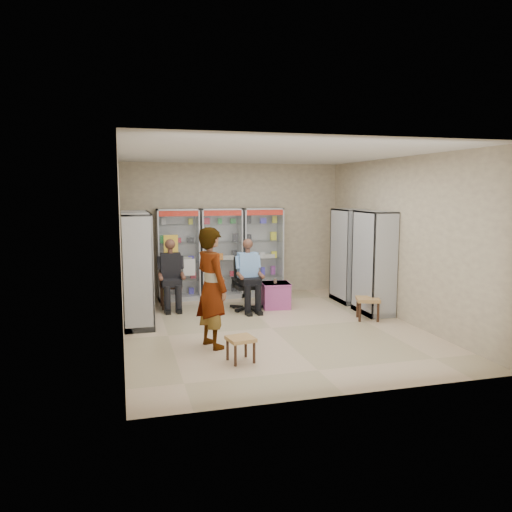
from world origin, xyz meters
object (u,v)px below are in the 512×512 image
object	(u,v)px
cabinet_back_left	(178,255)
cabinet_right_far	(349,256)
woven_stool_b	(241,349)
wooden_chair	(171,285)
cabinet_left_near	(138,271)
standing_man	(212,288)
cabinet_left_far	(136,262)
seated_shopkeeper	(248,277)
cabinet_back_mid	(221,253)
cabinet_back_right	(262,252)
pink_trunk	(276,295)
woven_stool_a	(368,309)
cabinet_right_near	(374,263)
office_chair	(247,284)

from	to	relation	value
cabinet_back_left	cabinet_right_far	distance (m)	3.71
cabinet_back_left	woven_stool_b	distance (m)	4.37
cabinet_back_left	wooden_chair	xyz separation A→B (m)	(-0.25, -0.73, -0.53)
cabinet_left_near	standing_man	xyz separation A→B (m)	(1.05, -1.46, -0.08)
cabinet_left_far	seated_shopkeeper	bearing A→B (deg)	79.29
cabinet_back_mid	wooden_chair	xyz separation A→B (m)	(-1.20, -0.73, -0.53)
cabinet_back_right	pink_trunk	distance (m)	1.49
wooden_chair	standing_man	bearing A→B (deg)	-82.46
woven_stool_a	cabinet_right_near	bearing A→B (deg)	51.79
seated_shopkeeper	woven_stool_b	size ratio (longest dim) A/B	3.81
cabinet_right_near	cabinet_left_far	world-z (taller)	same
pink_trunk	cabinet_back_right	bearing A→B (deg)	86.87
cabinet_left_near	woven_stool_a	size ratio (longest dim) A/B	4.84
office_chair	standing_man	bearing A→B (deg)	-119.10
cabinet_back_right	office_chair	xyz separation A→B (m)	(-0.68, -1.29, -0.47)
cabinet_left_far	office_chair	bearing A→B (deg)	80.58
cabinet_back_left	cabinet_left_far	bearing A→B (deg)	-135.00
cabinet_left_near	standing_man	distance (m)	1.80
cabinet_back_left	cabinet_left_near	bearing A→B (deg)	-114.61
cabinet_back_mid	standing_man	distance (m)	3.59
pink_trunk	standing_man	xyz separation A→B (m)	(-1.71, -2.20, 0.67)
cabinet_left_near	office_chair	bearing A→B (deg)	109.05
cabinet_left_near	woven_stool_a	world-z (taller)	cabinet_left_near
cabinet_right_near	standing_man	world-z (taller)	cabinet_right_near
cabinet_back_right	standing_man	distance (m)	3.92
pink_trunk	cabinet_right_far	bearing A→B (deg)	5.39
cabinet_left_far	woven_stool_a	bearing A→B (deg)	67.40
pink_trunk	woven_stool_a	distance (m)	1.93
cabinet_back_mid	wooden_chair	bearing A→B (deg)	-148.69
cabinet_right_far	office_chair	bearing A→B (deg)	93.89
cabinet_back_right	cabinet_left_far	world-z (taller)	same
cabinet_right_far	cabinet_right_near	bearing A→B (deg)	-180.00
cabinet_right_far	pink_trunk	size ratio (longest dim) A/B	3.71
cabinet_right_near	cabinet_right_far	bearing A→B (deg)	0.00
cabinet_back_left	cabinet_left_near	world-z (taller)	same
cabinet_back_right	cabinet_left_far	size ratio (longest dim) A/B	1.00
cabinet_left_near	woven_stool_b	distance (m)	2.73
cabinet_left_near	woven_stool_b	world-z (taller)	cabinet_left_near
cabinet_back_right	cabinet_left_far	xyz separation A→B (m)	(-2.83, -0.93, 0.00)
woven_stool_a	woven_stool_b	size ratio (longest dim) A/B	1.16
woven_stool_b	cabinet_back_right	bearing A→B (deg)	70.42
office_chair	woven_stool_a	xyz separation A→B (m)	(1.98, -1.36, -0.32)
office_chair	woven_stool_a	bearing A→B (deg)	-36.98
cabinet_right_far	cabinet_left_near	size ratio (longest dim) A/B	1.00
office_chair	cabinet_back_right	bearing A→B (deg)	59.78
cabinet_back_left	office_chair	size ratio (longest dim) A/B	1.88
cabinet_back_left	cabinet_back_right	world-z (taller)	same
cabinet_back_left	office_chair	xyz separation A→B (m)	(1.22, -1.29, -0.47)
cabinet_back_mid	woven_stool_b	world-z (taller)	cabinet_back_mid
cabinet_back_mid	office_chair	distance (m)	1.40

